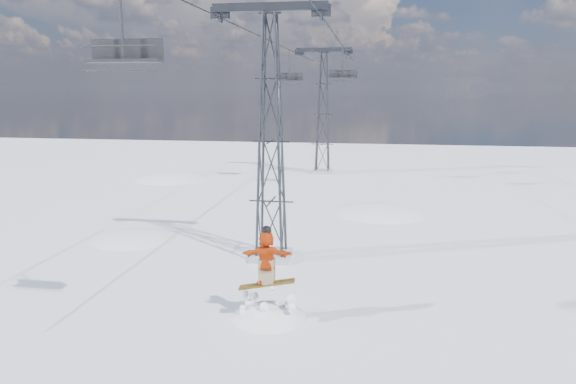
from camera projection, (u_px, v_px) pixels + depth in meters
name	position (u px, v px, depth m)	size (l,w,h in m)	color
ground	(200.00, 337.00, 16.48)	(120.00, 120.00, 0.00)	white
snow_terrain	(234.00, 318.00, 39.68)	(39.00, 37.00, 22.00)	white
lift_tower_near	(271.00, 142.00, 23.01)	(5.20, 1.80, 11.43)	#999999
lift_tower_far	(323.00, 115.00, 47.19)	(5.20, 1.80, 11.43)	#999999
haul_cables	(304.00, 41.00, 33.06)	(4.46, 51.00, 0.06)	black
snowboarder_jump	(269.00, 359.00, 18.24)	(4.40, 4.40, 7.32)	white
lift_chair_near	(125.00, 53.00, 13.83)	(2.07, 0.60, 2.57)	#232326
lift_chair_mid	(342.00, 75.00, 37.77)	(2.05, 0.59, 2.54)	#232326
lift_chair_far	(289.00, 78.00, 41.18)	(2.18, 0.63, 2.71)	#232326
lift_chair_extra	(346.00, 75.00, 43.56)	(1.92, 0.55, 2.38)	#232326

